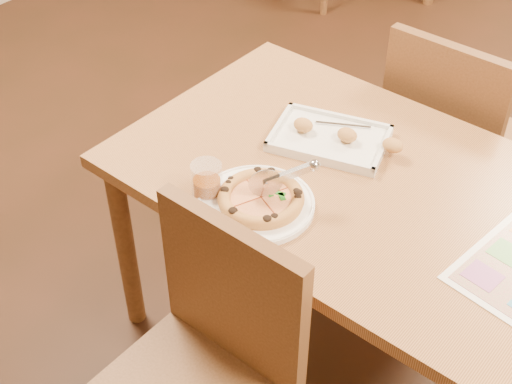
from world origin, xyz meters
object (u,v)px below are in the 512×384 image
Objects in this scene: glass_tumbler at (207,183)px; chair_near at (209,348)px; pizza at (261,198)px; appetizer_tray at (333,139)px; dining_table at (352,198)px; chair_far at (449,123)px; plate at (256,204)px; pizza_cutter at (281,177)px.

chair_near is at bearing -48.01° from glass_tumbler.
pizza is 0.35m from appetizer_tray.
dining_table is 0.61m from chair_far.
dining_table is 0.31m from plate.
appetizer_tray is (-0.13, 0.08, 0.10)m from dining_table.
chair_far is (-0.00, 0.60, -0.07)m from dining_table.
chair_far reaches higher than pizza_cutter.
pizza is 0.08m from pizza_cutter.
chair_near is 2.08× the size of pizza.
chair_near is 1.00× the size of chair_far.
chair_near is at bearing -68.99° from plate.
pizza is at bearing -114.01° from dining_table.
plate is 0.02m from pizza.
pizza_cutter is (-0.08, -0.22, 0.18)m from dining_table.
appetizer_tray is 3.82× the size of glass_tumbler.
glass_tumbler is at bearing -106.94° from appetizer_tray.
dining_table is at bearing 22.54° from pizza_cutter.
plate is 2.98× the size of glass_tumbler.
plate is 1.36× the size of pizza.
pizza is 2.20× the size of glass_tumbler.
chair_far reaches higher than glass_tumbler.
chair_far reaches higher than appetizer_tray.
appetizer_tray is at bearing 51.74° from pizza_cutter.
chair_far is at bearing 37.25° from pizza_cutter.
glass_tumbler is (-0.17, -0.10, -0.05)m from pizza_cutter.
chair_far is (-0.00, 1.20, 0.00)m from chair_near.
chair_far is 0.98m from glass_tumbler.
appetizer_tray reaches higher than plate.
pizza_cutter is (0.04, 0.05, 0.08)m from plate.
dining_table is at bearing 64.99° from plate.
glass_tumbler reaches higher than pizza.
glass_tumbler is at bearing 74.66° from chair_far.
glass_tumbler is (-0.25, -0.92, 0.20)m from chair_far.
dining_table is 4.24× the size of plate.
pizza is (-0.12, -0.86, 0.18)m from chair_far.
dining_table is at bearing 90.00° from chair_far.
appetizer_tray is at bearing 73.06° from glass_tumbler.
dining_table is 0.18m from appetizer_tray.
chair_far is at bearing 90.00° from dining_table.
chair_far reaches higher than plate.
pizza_cutter is at bearing -110.50° from dining_table.
chair_near is 0.46m from pizza_cutter.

